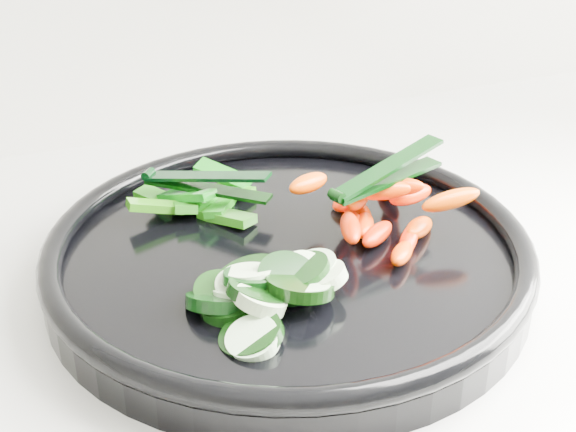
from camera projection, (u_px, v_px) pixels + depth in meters
name	position (u px, v px, depth m)	size (l,w,h in m)	color
veggie_tray	(288.00, 255.00, 0.62)	(0.39, 0.39, 0.04)	black
cucumber_pile	(263.00, 291.00, 0.55)	(0.12, 0.12, 0.04)	black
carrot_pile	(381.00, 207.00, 0.64)	(0.14, 0.14, 0.05)	#FC2D00
pepper_pile	(198.00, 200.00, 0.67)	(0.11, 0.11, 0.04)	#1B6B0A
tong_carrot	(385.00, 175.00, 0.62)	(0.11, 0.05, 0.02)	black
tong_pepper	(203.00, 182.00, 0.66)	(0.09, 0.09, 0.02)	black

